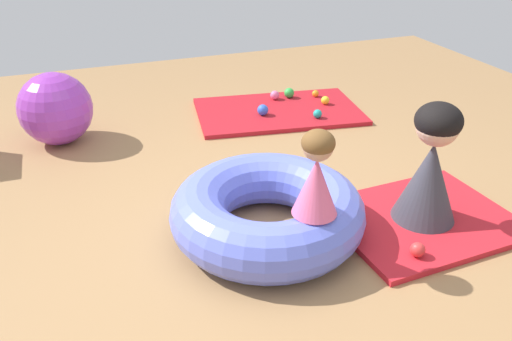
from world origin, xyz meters
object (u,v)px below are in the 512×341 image
inflatable_cushion (267,211)px  play_ball_teal (318,114)px  child_in_pink (316,174)px  play_ball_pink (275,95)px  play_ball_orange (315,94)px  play_ball_red (418,250)px  adult_seated (431,165)px  play_ball_yellow (325,100)px  play_ball_blue (263,110)px  exercise_ball_large (55,109)px  play_ball_green (289,93)px

inflatable_cushion → play_ball_teal: size_ratio=14.65×
child_in_pink → play_ball_pink: child_in_pink is taller
child_in_pink → play_ball_orange: 2.74m
play_ball_orange → play_ball_red: size_ratio=0.79×
adult_seated → play_ball_red: bearing=-46.2°
play_ball_orange → play_ball_yellow: (-0.00, -0.23, 0.01)m
adult_seated → play_ball_orange: (0.34, 2.27, -0.35)m
play_ball_blue → play_ball_pink: play_ball_blue is taller
child_in_pink → play_ball_teal: size_ratio=6.02×
inflatable_cushion → play_ball_orange: size_ratio=17.31×
adult_seated → exercise_ball_large: adult_seated is taller
play_ball_teal → play_ball_orange: bearing=65.9°
play_ball_teal → play_ball_pink: bearing=107.6°
play_ball_orange → play_ball_green: bearing=165.2°
inflatable_cushion → play_ball_red: (0.71, -0.55, -0.09)m
play_ball_green → exercise_ball_large: exercise_ball_large is taller
child_in_pink → adult_seated: bearing=135.3°
inflatable_cushion → play_ball_red: bearing=-37.6°
adult_seated → play_ball_orange: adult_seated is taller
inflatable_cushion → play_ball_green: 2.39m
play_ball_orange → exercise_ball_large: size_ratio=0.11×
child_in_pink → exercise_ball_large: size_ratio=0.81×
adult_seated → play_ball_blue: bearing=-176.7°
inflatable_cushion → play_ball_teal: inflatable_cushion is taller
play_ball_orange → play_ball_green: play_ball_green is taller
play_ball_green → inflatable_cushion: bearing=-116.7°
child_in_pink → play_ball_yellow: bearing=-172.6°
play_ball_green → play_ball_blue: play_ball_blue is taller
child_in_pink → play_ball_blue: (0.52, 2.13, -0.49)m
adult_seated → play_ball_yellow: adult_seated is taller
child_in_pink → exercise_ball_large: bearing=-114.2°
adult_seated → play_ball_red: 0.55m
play_ball_green → play_ball_red: 2.71m
play_ball_yellow → inflatable_cushion: bearing=-126.0°
inflatable_cushion → play_ball_green: inflatable_cushion is taller
play_ball_green → exercise_ball_large: 2.25m
play_ball_pink → play_ball_yellow: bearing=-35.8°
play_ball_pink → play_ball_teal: bearing=-72.4°
play_ball_green → adult_seated: bearing=-91.9°
child_in_pink → inflatable_cushion: bearing=-122.7°
inflatable_cushion → exercise_ball_large: exercise_ball_large is taller
exercise_ball_large → play_ball_blue: bearing=-3.9°
play_ball_teal → inflatable_cushion: bearing=-125.6°
play_ball_pink → exercise_ball_large: size_ratio=0.15×
play_ball_teal → play_ball_yellow: (0.23, 0.29, 0.00)m
child_in_pink → exercise_ball_large: child_in_pink is taller
adult_seated → play_ball_green: 2.37m
play_ball_orange → play_ball_yellow: bearing=-91.1°
adult_seated → play_ball_teal: (0.11, 1.75, -0.34)m
play_ball_orange → play_ball_blue: (-0.68, -0.28, 0.02)m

